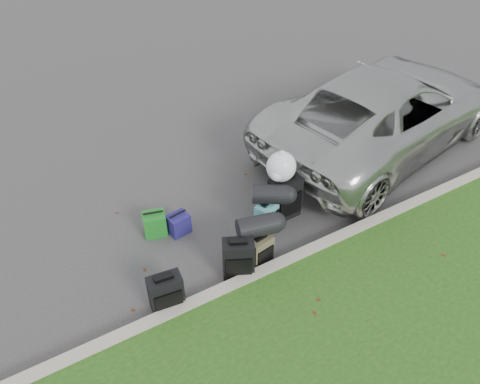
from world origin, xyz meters
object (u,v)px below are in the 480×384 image
suitcase_small_black (166,293)px  suitcase_teal (266,217)px  suv (384,110)px  suitcase_large_black_left (238,259)px  tote_navy (179,224)px  suitcase_olive (260,250)px  tote_green (155,224)px  suitcase_large_black_right (285,198)px

suitcase_small_black → suitcase_teal: (1.89, 0.58, -0.01)m
suv → suitcase_small_black: suv is taller
suitcase_large_black_left → suitcase_teal: 0.99m
suitcase_small_black → tote_navy: size_ratio=1.63×
suitcase_olive → tote_green: bearing=120.4°
suv → tote_green: suv is taller
suitcase_large_black_left → tote_navy: 1.25m
suitcase_small_black → tote_green: size_ratio=1.43×
suitcase_large_black_left → suitcase_olive: bearing=32.9°
suv → suitcase_large_black_left: size_ratio=8.63×
tote_green → suitcase_small_black: bearing=-90.8°
suitcase_large_black_right → suitcase_large_black_left: bearing=-152.6°
suitcase_large_black_left → suitcase_olive: (0.38, 0.05, -0.07)m
suv → tote_navy: bearing=82.8°
suitcase_large_black_left → suitcase_olive: 0.39m
suitcase_large_black_left → suitcase_large_black_right: size_ratio=0.85×
suv → suitcase_large_black_right: (-2.75, -0.80, -0.38)m
suitcase_teal → suitcase_large_black_right: (0.42, 0.14, 0.10)m
suitcase_olive → suitcase_teal: size_ratio=0.90×
suitcase_large_black_left → suitcase_teal: suitcase_large_black_left is taller
suitcase_small_black → suitcase_large_black_right: bearing=24.1°
suitcase_teal → tote_navy: bearing=128.7°
tote_navy → suitcase_teal: bearing=-37.0°
suitcase_teal → tote_navy: 1.34m
suv → suitcase_large_black_left: bearing=99.3°
suitcase_olive → suitcase_small_black: bearing=173.1°
suv → tote_green: 4.72m
suitcase_large_black_left → suitcase_large_black_right: (1.24, 0.71, 0.05)m
suitcase_small_black → suitcase_olive: bearing=9.3°
suitcase_small_black → suv: bearing=23.6°
suitcase_large_black_left → tote_navy: bearing=132.9°
suitcase_olive → suitcase_large_black_right: bearing=28.3°
suitcase_teal → tote_navy: size_ratio=1.57×
suitcase_large_black_left → suitcase_olive: suitcase_large_black_left is taller
suitcase_teal → suitcase_olive: bearing=-153.5°
tote_green → suitcase_olive: bearing=-35.2°
suitcase_teal → tote_green: 1.70m
suv → suitcase_large_black_right: size_ratio=7.34×
suitcase_large_black_right → suv: bearing=13.9°
suitcase_olive → tote_navy: bearing=114.2°
suitcase_large_black_right → tote_navy: suitcase_large_black_right is taller
suv → tote_navy: size_ratio=16.00×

